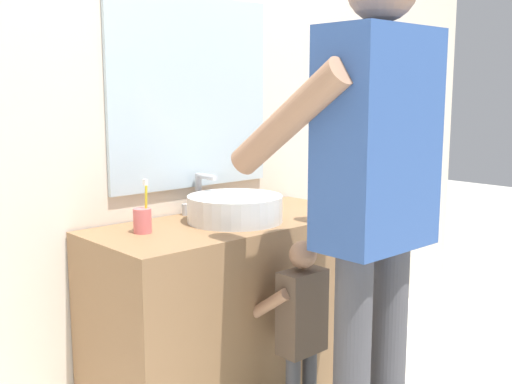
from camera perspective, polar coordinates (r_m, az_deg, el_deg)
The scene contains 7 objects.
back_wall at distance 2.79m, azimuth -6.59°, elevation 9.03°, with size 4.40×0.10×2.70m.
vanity_cabinet at distance 2.71m, azimuth -2.18°, elevation -11.18°, with size 1.22×0.54×0.82m, color olive.
sink_basin at distance 2.57m, azimuth -1.96°, elevation -1.50°, with size 0.40×0.40×0.11m.
faucet at distance 2.75m, azimuth -5.17°, elevation -0.31°, with size 0.18×0.14×0.18m.
toothbrush_cup at distance 2.41m, azimuth -10.43°, elevation -2.54°, with size 0.07×0.07×0.21m.
child_toddler at distance 2.42m, azimuth 4.14°, elevation -12.02°, with size 0.25×0.25×0.81m.
adult_parent at distance 2.11m, azimuth 10.69°, elevation 1.74°, with size 0.56×0.59×1.81m.
Camera 1 is at (-1.64, -1.64, 1.36)m, focal length 43.31 mm.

